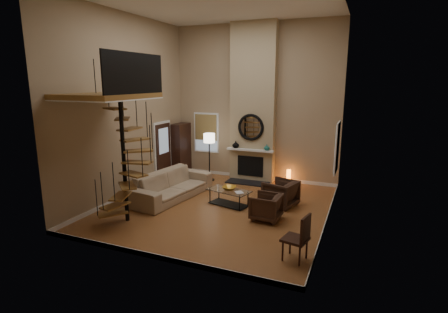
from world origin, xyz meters
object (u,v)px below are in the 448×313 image
at_px(coffee_table, 229,196).
at_px(floor_lamp, 209,142).
at_px(accent_lamp, 289,177).
at_px(side_chair, 299,236).
at_px(sofa, 172,185).
at_px(armchair_far, 269,207).
at_px(armchair_near, 283,194).
at_px(hutch, 181,150).

bearing_deg(coffee_table, floor_lamp, 126.86).
bearing_deg(accent_lamp, floor_lamp, -167.45).
height_order(accent_lamp, side_chair, side_chair).
height_order(floor_lamp, accent_lamp, floor_lamp).
xyz_separation_m(sofa, accent_lamp, (3.03, 2.79, -0.15)).
bearing_deg(accent_lamp, sofa, -137.30).
distance_m(sofa, coffee_table, 1.88).
relative_size(armchair_far, floor_lamp, 0.44).
bearing_deg(armchair_near, hutch, -98.10).
bearing_deg(armchair_far, side_chair, 34.73).
height_order(armchair_near, accent_lamp, armchair_near).
bearing_deg(armchair_far, coffee_table, -113.01).
relative_size(coffee_table, side_chair, 1.36).
distance_m(sofa, side_chair, 4.98).
relative_size(sofa, armchair_far, 3.87).
distance_m(armchair_near, accent_lamp, 2.25).
relative_size(sofa, coffee_table, 2.13).
distance_m(coffee_table, floor_lamp, 2.90).
distance_m(armchair_near, coffee_table, 1.56).
bearing_deg(hutch, coffee_table, -40.40).
bearing_deg(coffee_table, side_chair, -44.59).
bearing_deg(armchair_far, accent_lamp, -173.58).
bearing_deg(sofa, armchair_near, -72.20).
bearing_deg(accent_lamp, coffee_table, -112.80).
height_order(hutch, armchair_far, hutch).
relative_size(armchair_far, coffee_table, 0.55).
relative_size(hutch, armchair_near, 2.33).
distance_m(accent_lamp, side_chair, 5.37).
relative_size(hutch, side_chair, 2.01).
xyz_separation_m(floor_lamp, accent_lamp, (2.76, 0.61, -1.16)).
xyz_separation_m(armchair_near, armchair_far, (-0.10, -1.19, 0.00)).
distance_m(sofa, accent_lamp, 4.12).
relative_size(armchair_far, side_chair, 0.75).
xyz_separation_m(accent_lamp, side_chair, (1.33, -5.20, 0.28)).
distance_m(armchair_near, side_chair, 3.15).
bearing_deg(accent_lamp, armchair_far, -86.37).
bearing_deg(armchair_far, armchair_near, 178.11).
relative_size(floor_lamp, side_chair, 1.72).
bearing_deg(floor_lamp, armchair_far, -43.27).
height_order(hutch, side_chair, hutch).
height_order(sofa, coffee_table, sofa).
height_order(armchair_far, coffee_table, armchair_far).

